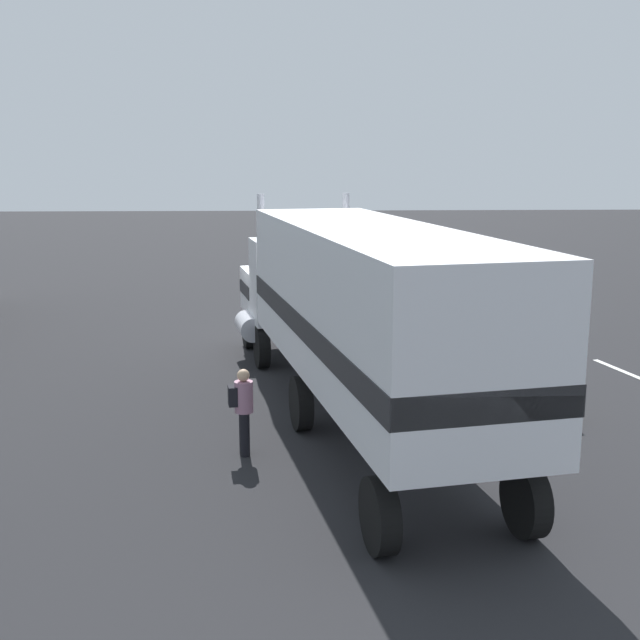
{
  "coord_description": "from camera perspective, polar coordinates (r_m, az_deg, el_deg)",
  "views": [
    {
      "loc": [
        -22.31,
        -0.26,
        5.39
      ],
      "look_at": [
        -3.84,
        -1.09,
        1.6
      ],
      "focal_mm": 44.66,
      "sensor_mm": 36.0,
      "label": 1
    }
  ],
  "objects": [
    {
      "name": "ground_plane",
      "position": [
        22.96,
        -3.16,
        -2.01
      ],
      "size": [
        120.0,
        120.0,
        0.0
      ],
      "primitive_type": "plane",
      "color": "#232326"
    },
    {
      "name": "lane_stripe_near",
      "position": [
        20.81,
        6.48,
        -3.49
      ],
      "size": [
        4.34,
        1.08,
        0.01
      ],
      "primitive_type": "cube",
      "rotation": [
        0.0,
        0.0,
        0.21
      ],
      "color": "silver",
      "rests_on": "ground_plane"
    },
    {
      "name": "lane_stripe_mid",
      "position": [
        25.18,
        11.98,
        -1.02
      ],
      "size": [
        4.32,
        1.16,
        0.01
      ],
      "primitive_type": "cube",
      "rotation": [
        0.0,
        0.0,
        0.23
      ],
      "color": "silver",
      "rests_on": "ground_plane"
    },
    {
      "name": "semi_truck",
      "position": [
        15.93,
        2.37,
        1.21
      ],
      "size": [
        14.37,
        5.24,
        4.5
      ],
      "color": "white",
      "rests_on": "ground_plane"
    },
    {
      "name": "person_bystander",
      "position": [
        14.68,
        -5.55,
        -6.31
      ],
      "size": [
        0.34,
        0.47,
        1.63
      ],
      "color": "black",
      "rests_on": "ground_plane"
    },
    {
      "name": "motorcycle",
      "position": [
        17.69,
        15.63,
        -4.97
      ],
      "size": [
        2.03,
        0.78,
        1.12
      ],
      "color": "black",
      "rests_on": "ground_plane"
    }
  ]
}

